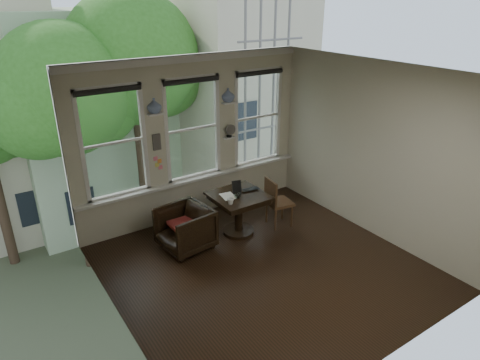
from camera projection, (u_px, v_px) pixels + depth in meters
ground at (264, 267)px, 6.70m from camera, size 4.50×4.50×0.00m
ceiling at (269, 73)px, 5.50m from camera, size 4.50×4.50×0.00m
wall_back at (192, 139)px, 7.81m from camera, size 4.50×0.00×4.50m
wall_front at (399, 252)px, 4.38m from camera, size 4.50×0.00×4.50m
wall_left at (112, 223)px, 4.95m from camera, size 0.00×4.50×4.50m
wall_right at (372, 150)px, 7.25m from camera, size 0.00×4.50×4.50m
window_left at (113, 143)px, 6.99m from camera, size 1.10×0.12×1.90m
window_center at (192, 129)px, 7.73m from camera, size 1.10×0.12×1.90m
window_right at (256, 117)px, 8.47m from camera, size 1.10×0.12×1.90m
shelf_left at (155, 114)px, 7.12m from camera, size 0.26×0.16×0.03m
shelf_right at (228, 103)px, 7.87m from camera, size 0.26×0.16×0.03m
intercom at (156, 142)px, 7.35m from camera, size 0.14×0.06×0.28m
sticky_notes at (158, 161)px, 7.49m from camera, size 0.16×0.01×0.24m
desk_fan at (229, 133)px, 8.08m from camera, size 0.20×0.20×0.24m
vase_left at (154, 106)px, 7.07m from camera, size 0.24×0.24×0.25m
vase_right at (228, 95)px, 7.81m from camera, size 0.24×0.24×0.25m
table at (239, 214)px, 7.53m from camera, size 0.90×0.90×0.75m
armchair_left at (185, 229)px, 7.07m from camera, size 0.89×0.87×0.74m
cushion_red at (185, 224)px, 7.04m from camera, size 0.45×0.45×0.06m
side_chair_right at (279, 202)px, 7.77m from camera, size 0.48×0.48×0.92m
laptop at (251, 191)px, 7.51m from camera, size 0.35×0.25×0.03m
mug at (231, 201)px, 7.04m from camera, size 0.11×0.11×0.10m
drinking_glass at (238, 196)px, 7.24m from camera, size 0.15×0.15×0.09m
tablet at (237, 187)px, 7.42m from camera, size 0.17×0.12×0.22m
papers at (228, 196)px, 7.33m from camera, size 0.26×0.33×0.00m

